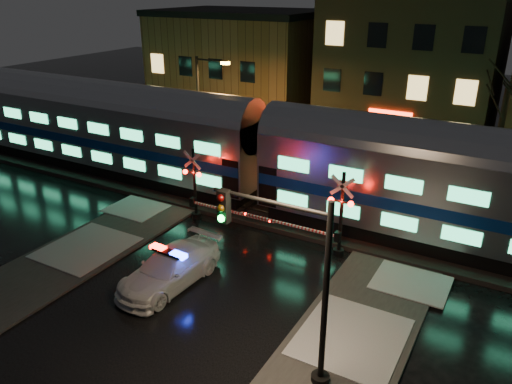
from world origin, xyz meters
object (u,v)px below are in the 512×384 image
police_car (170,269)px  streetlight (202,106)px  crossing_signal_left (200,192)px  crossing_signal_right (332,221)px  traffic_light (294,285)px

police_car → streetlight: bearing=123.1°
streetlight → crossing_signal_left: bearing=-56.4°
crossing_signal_left → streetlight: (-4.45, 6.70, 2.67)m
police_car → streetlight: 14.55m
streetlight → crossing_signal_right: bearing=-29.6°
crossing_signal_right → traffic_light: 8.15m
crossing_signal_right → streetlight: size_ratio=0.78×
crossing_signal_left → streetlight: streetlight is taller
crossing_signal_left → police_car: bearing=-66.5°
streetlight → police_car: bearing=-60.8°
police_car → crossing_signal_right: size_ratio=0.90×
crossing_signal_left → traffic_light: (9.07, -7.79, 1.73)m
crossing_signal_left → traffic_light: size_ratio=0.87×
crossing_signal_right → traffic_light: traffic_light is taller
police_car → streetlight: (-6.90, 12.32, 3.52)m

